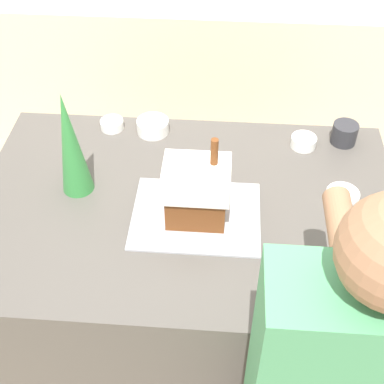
# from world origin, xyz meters

# --- Properties ---
(ground_plane) EXTENTS (12.00, 12.00, 0.00)m
(ground_plane) POSITION_xyz_m (0.00, 0.00, 0.00)
(ground_plane) COLOR tan
(back_cabinet_block) EXTENTS (6.00, 0.60, 0.90)m
(back_cabinet_block) POSITION_xyz_m (0.00, 1.72, 0.45)
(back_cabinet_block) COLOR beige
(back_cabinet_block) RESTS_ON ground_plane
(kitchen_island) EXTENTS (1.47, 0.98, 0.91)m
(kitchen_island) POSITION_xyz_m (0.00, 0.00, 0.46)
(kitchen_island) COLOR #514C47
(kitchen_island) RESTS_ON ground_plane
(baking_tray) EXTENTS (0.43, 0.34, 0.01)m
(baking_tray) POSITION_xyz_m (0.04, -0.05, 0.92)
(baking_tray) COLOR #B2B2BC
(baking_tray) RESTS_ON kitchen_island
(gingerbread_house) EXTENTS (0.21, 0.18, 0.30)m
(gingerbread_house) POSITION_xyz_m (0.04, -0.05, 1.03)
(gingerbread_house) COLOR brown
(gingerbread_house) RESTS_ON baking_tray
(decorative_tree) EXTENTS (0.11, 0.11, 0.39)m
(decorative_tree) POSITION_xyz_m (-0.39, 0.06, 1.11)
(decorative_tree) COLOR #33843D
(decorative_tree) RESTS_ON kitchen_island
(candy_bowl_beside_tree) EXTENTS (0.13, 0.13, 0.05)m
(candy_bowl_beside_tree) POSITION_xyz_m (-0.17, 0.40, 0.94)
(candy_bowl_beside_tree) COLOR white
(candy_bowl_beside_tree) RESTS_ON kitchen_island
(candy_bowl_behind_tray) EXTENTS (0.10, 0.10, 0.04)m
(candy_bowl_behind_tray) POSITION_xyz_m (0.42, 0.35, 0.94)
(candy_bowl_behind_tray) COLOR white
(candy_bowl_behind_tray) RESTS_ON kitchen_island
(candy_bowl_far_left) EXTENTS (0.11, 0.11, 0.04)m
(candy_bowl_far_left) POSITION_xyz_m (0.53, 0.06, 0.93)
(candy_bowl_far_left) COLOR white
(candy_bowl_far_left) RESTS_ON kitchen_island
(candy_bowl_near_tray_left) EXTENTS (0.09, 0.09, 0.04)m
(candy_bowl_near_tray_left) POSITION_xyz_m (-0.34, 0.41, 0.93)
(candy_bowl_near_tray_left) COLOR white
(candy_bowl_near_tray_left) RESTS_ON kitchen_island
(mug) EXTENTS (0.10, 0.10, 0.08)m
(mug) POSITION_xyz_m (0.58, 0.39, 0.96)
(mug) COLOR #2D2D33
(mug) RESTS_ON kitchen_island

